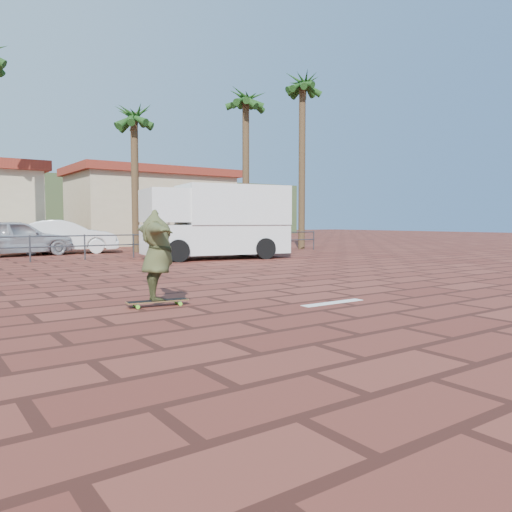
{
  "coord_description": "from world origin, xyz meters",
  "views": [
    {
      "loc": [
        -5.76,
        -7.89,
        1.52
      ],
      "look_at": [
        0.15,
        0.51,
        0.8
      ],
      "focal_mm": 35.0,
      "sensor_mm": 36.0,
      "label": 1
    }
  ],
  "objects_px": {
    "longboard": "(158,301)",
    "car_white": "(65,237)",
    "skateboarder": "(157,255)",
    "campervan": "(217,220)",
    "car_silver": "(16,238)"
  },
  "relations": [
    {
      "from": "longboard",
      "to": "car_white",
      "type": "bearing_deg",
      "value": 89.72
    },
    {
      "from": "skateboarder",
      "to": "car_white",
      "type": "distance_m",
      "value": 16.37
    },
    {
      "from": "longboard",
      "to": "campervan",
      "type": "xyz_separation_m",
      "value": [
        6.72,
        9.28,
        1.47
      ]
    },
    {
      "from": "longboard",
      "to": "car_silver",
      "type": "height_order",
      "value": "car_silver"
    },
    {
      "from": "campervan",
      "to": "car_white",
      "type": "distance_m",
      "value": 8.1
    },
    {
      "from": "car_white",
      "to": "skateboarder",
      "type": "bearing_deg",
      "value": -173.83
    },
    {
      "from": "campervan",
      "to": "car_silver",
      "type": "height_order",
      "value": "campervan"
    },
    {
      "from": "car_silver",
      "to": "longboard",
      "type": "bearing_deg",
      "value": 171.24
    },
    {
      "from": "skateboarder",
      "to": "car_white",
      "type": "height_order",
      "value": "skateboarder"
    },
    {
      "from": "car_silver",
      "to": "car_white",
      "type": "relative_size",
      "value": 0.99
    },
    {
      "from": "longboard",
      "to": "skateboarder",
      "type": "height_order",
      "value": "skateboarder"
    },
    {
      "from": "car_white",
      "to": "longboard",
      "type": "bearing_deg",
      "value": -173.83
    },
    {
      "from": "longboard",
      "to": "campervan",
      "type": "distance_m",
      "value": 11.55
    },
    {
      "from": "skateboarder",
      "to": "car_silver",
      "type": "distance_m",
      "value": 15.63
    },
    {
      "from": "car_silver",
      "to": "car_white",
      "type": "xyz_separation_m",
      "value": [
        2.23,
        0.54,
        -0.02
      ]
    }
  ]
}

